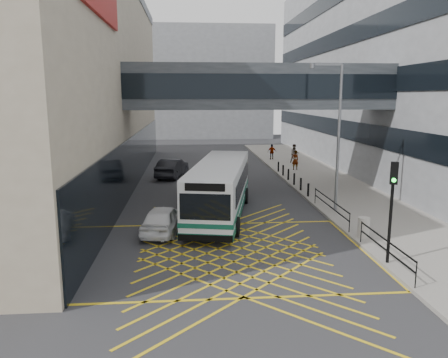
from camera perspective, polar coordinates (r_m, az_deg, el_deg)
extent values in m
plane|color=#333335|center=(19.79, 0.95, -9.60)|extent=(120.00, 120.00, 0.00)
cube|color=black|center=(35.05, -11.39, 2.55)|extent=(0.10, 41.50, 4.00)
cube|color=black|center=(44.73, 13.40, 6.79)|extent=(0.10, 43.50, 1.60)
cube|color=black|center=(44.65, 13.63, 11.92)|extent=(0.10, 43.50, 1.60)
cube|color=black|center=(44.93, 13.87, 17.02)|extent=(0.10, 43.50, 1.60)
cube|color=gray|center=(78.49, -4.89, 12.29)|extent=(28.00, 16.00, 18.00)
cube|color=#383D43|center=(30.84, 4.45, 11.88)|extent=(20.00, 4.00, 3.00)
cube|color=black|center=(28.85, 5.09, 11.95)|extent=(19.50, 0.06, 1.60)
cube|color=black|center=(32.84, 3.88, 11.82)|extent=(19.50, 0.06, 1.60)
cube|color=gray|center=(35.82, 13.03, -0.46)|extent=(6.00, 54.00, 0.16)
cube|color=gold|center=(19.79, 0.95, -9.59)|extent=(12.00, 9.00, 0.01)
cube|color=silver|center=(25.14, -0.52, -1.08)|extent=(4.63, 11.42, 2.74)
cube|color=#10523C|center=(25.41, -0.52, -3.72)|extent=(4.68, 11.47, 0.34)
cube|color=#10523C|center=(25.28, -0.52, -2.55)|extent=(4.70, 11.48, 0.22)
cube|color=black|center=(25.66, -0.36, -0.03)|extent=(4.42, 10.04, 1.06)
cube|color=black|center=(19.72, -2.49, -3.66)|extent=(2.30, 0.53, 1.22)
cube|color=black|center=(19.50, -2.52, -1.08)|extent=(1.80, 0.41, 0.35)
cube|color=silver|center=(24.89, -0.53, 2.02)|extent=(4.60, 11.32, 0.10)
cube|color=black|center=(20.12, -2.46, -7.73)|extent=(2.50, 0.59, 0.30)
cube|color=black|center=(30.81, 0.74, -1.18)|extent=(2.50, 0.59, 0.30)
cylinder|color=black|center=(22.14, -4.97, -6.02)|extent=(0.47, 1.05, 1.01)
cylinder|color=black|center=(21.80, 1.66, -6.26)|extent=(0.47, 1.05, 1.01)
cylinder|color=black|center=(28.70, -2.26, -2.08)|extent=(0.47, 1.05, 1.01)
cylinder|color=black|center=(28.44, 2.83, -2.20)|extent=(0.47, 1.05, 1.01)
imported|color=white|center=(22.59, -7.97, -5.18)|extent=(2.58, 4.78, 1.44)
imported|color=black|center=(37.88, -6.79, 1.46)|extent=(3.21, 5.46, 1.60)
imported|color=gray|center=(41.47, 0.21, 2.09)|extent=(2.09, 4.14, 1.24)
cylinder|color=black|center=(18.93, 20.89, -5.11)|extent=(0.16, 0.16, 3.56)
cube|color=black|center=(18.28, 21.34, 0.72)|extent=(0.34, 0.28, 0.89)
sphere|color=#19E533|center=(18.22, 21.31, -0.14)|extent=(0.22, 0.22, 0.17)
cylinder|color=slate|center=(26.33, 14.74, 5.01)|extent=(0.18, 0.18, 8.48)
cube|color=slate|center=(26.05, 13.35, 14.36)|extent=(1.70, 0.19, 0.11)
cylinder|color=slate|center=(25.84, 11.46, 14.27)|extent=(0.31, 0.31, 0.27)
cylinder|color=#ADA89E|center=(22.25, 17.77, -6.03)|extent=(0.57, 0.57, 0.98)
cube|color=black|center=(19.18, 20.36, -7.46)|extent=(0.05, 5.00, 0.05)
cube|color=black|center=(19.31, 20.28, -8.59)|extent=(0.05, 5.00, 0.05)
cube|color=black|center=(25.44, 13.77, -2.67)|extent=(0.05, 6.00, 0.05)
cube|color=black|center=(25.54, 13.73, -3.54)|extent=(0.05, 6.00, 0.05)
cylinder|color=black|center=(17.24, 23.79, -11.37)|extent=(0.04, 0.04, 1.00)
cylinder|color=black|center=(21.49, 17.48, -6.59)|extent=(0.04, 0.04, 1.00)
cylinder|color=black|center=(22.83, 16.08, -5.49)|extent=(0.04, 0.04, 1.00)
cylinder|color=black|center=(28.33, 11.83, -2.16)|extent=(0.04, 0.04, 1.00)
cylinder|color=black|center=(30.24, 10.95, -1.40)|extent=(0.14, 0.14, 0.90)
cylinder|color=black|center=(32.13, 10.00, -0.65)|extent=(0.14, 0.14, 0.90)
cylinder|color=black|center=(34.03, 9.16, 0.01)|extent=(0.14, 0.14, 0.90)
cylinder|color=black|center=(35.95, 8.41, 0.61)|extent=(0.14, 0.14, 0.90)
cylinder|color=black|center=(37.87, 7.73, 1.14)|extent=(0.14, 0.14, 0.90)
cylinder|color=black|center=(39.80, 7.12, 1.62)|extent=(0.14, 0.14, 0.90)
imported|color=gray|center=(40.97, 9.28, 2.46)|extent=(0.80, 0.64, 1.79)
imported|color=gray|center=(45.07, 9.20, 3.28)|extent=(0.93, 0.55, 1.91)
imported|color=gray|center=(47.34, 6.28, 3.54)|extent=(0.97, 0.49, 1.62)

